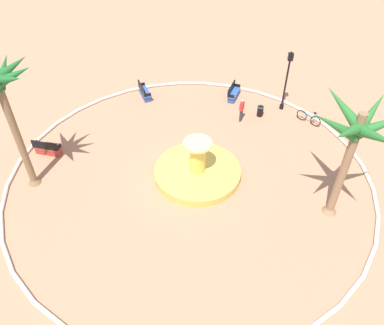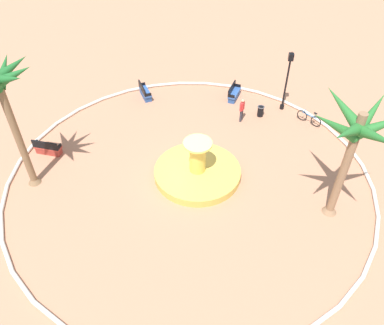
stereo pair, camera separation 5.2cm
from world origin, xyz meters
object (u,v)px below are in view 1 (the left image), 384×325
Objects in this scene: fountain at (197,171)px; trash_bin at (260,111)px; bench_east at (48,149)px; lamppost at (287,76)px; bench_north at (145,93)px; person_cyclist_helmet at (242,109)px; bicycle_red_frame at (309,118)px; palm_tree_by_curb at (0,91)px; bench_west at (233,94)px; palm_tree_near_fountain at (356,135)px.

trash_bin is (-3.52, -6.16, 0.06)m from fountain.
bench_east is 15.38m from lamppost.
person_cyclist_helmet is (-6.77, 2.09, 0.58)m from bench_north.
bench_north is 11.25m from bicycle_red_frame.
bench_east and bench_north have the same top height.
lamppost reaches higher than bench_north.
trash_bin is at bearing 34.45° from lamppost.
fountain is 3.34× the size of bicycle_red_frame.
trash_bin is at bearing -150.38° from person_cyclist_helmet.
palm_tree_by_curb is 4.22× the size of bench_west.
bench_west is at bearing -78.01° from person_cyclist_helmet.
palm_tree_by_curb is (15.55, -0.33, 0.91)m from palm_tree_near_fountain.
bench_north is at bearing -39.68° from palm_tree_near_fountain.
bench_north is at bearing -9.78° from trash_bin.
bench_west is 2.77m from person_cyclist_helmet.
bicycle_red_frame is at bearing -154.70° from palm_tree_by_curb.
lamppost is 2.73m from trash_bin.
trash_bin is (-8.02, 1.38, 0.04)m from bench_north.
palm_tree_near_fountain reaches higher than bench_north.
bench_west is at bearing -46.93° from trash_bin.
bench_west is 2.29× the size of trash_bin.
fountain is 0.67× the size of palm_tree_by_curb.
bicycle_red_frame is (-4.89, 2.40, 0.04)m from bench_west.
bench_west is (-1.71, -8.10, 0.02)m from fountain.
person_cyclist_helmet is at bearing -112.64° from fountain.
bench_west is at bearing -137.23° from palm_tree_by_curb.
palm_tree_near_fountain is 8.79m from bicycle_red_frame.
bench_east reaches higher than bicycle_red_frame.
palm_tree_near_fountain is 15.58m from palm_tree_by_curb.
fountain is 2.89× the size of person_cyclist_helmet.
person_cyclist_helmet reaches higher than bench_east.
bench_north is 7.11m from person_cyclist_helmet.
bench_east is 2.26× the size of trash_bin.
person_cyclist_helmet reaches higher than bench_north.
bicycle_red_frame is at bearing -139.18° from fountain.
person_cyclist_helmet reaches higher than bicycle_red_frame.
bench_west and bench_north have the same top height.
bench_north is at bearing -17.18° from person_cyclist_helmet.
trash_bin is 1.54m from person_cyclist_helmet.
palm_tree_near_fountain reaches higher than person_cyclist_helmet.
bench_north is at bearing -114.89° from palm_tree_by_curb.
lamppost reaches higher than fountain.
bicycle_red_frame is (-15.48, -4.82, 0.04)m from bench_east.
bench_east is at bearing 24.40° from lamppost.
palm_tree_near_fountain is 3.73× the size of bench_west.
palm_tree_by_curb reaches higher than bench_west.
bench_west is 1.18× the size of bicycle_red_frame.
bench_north is 9.73m from lamppost.
palm_tree_by_curb is 9.68× the size of trash_bin.
bench_east is at bearing 17.31° from bicycle_red_frame.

